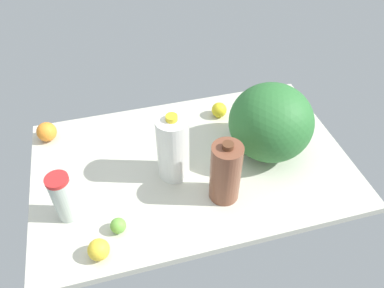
{
  "coord_description": "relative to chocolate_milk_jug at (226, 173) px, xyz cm",
  "views": [
    {
      "loc": [
        25.5,
        94.86,
        108.8
      ],
      "look_at": [
        0.0,
        0.0,
        13.0
      ],
      "focal_mm": 35.0,
      "sensor_mm": 36.0,
      "label": 1
    }
  ],
  "objects": [
    {
      "name": "watermelon",
      "position": [
        -23.37,
        -17.06,
        2.61
      ],
      "size": [
        31.46,
        31.46,
        28.93
      ],
      "primitive_type": "ellipsoid",
      "color": "#2E7033",
      "rests_on": "countertop"
    },
    {
      "name": "lime_far_back",
      "position": [
        37.7,
        5.03,
        -9.26
      ],
      "size": [
        5.19,
        5.19,
        5.19
      ],
      "primitive_type": "sphere",
      "color": "#6BAD3F",
      "rests_on": "countertop"
    },
    {
      "name": "countertop",
      "position": [
        6.77,
        -17.95,
        -13.36
      ],
      "size": [
        120.0,
        76.0,
        3.0
      ],
      "primitive_type": "cube",
      "color": "beige",
      "rests_on": "ground"
    },
    {
      "name": "lemon_loose",
      "position": [
        -11.89,
        -42.02,
        -8.58
      ],
      "size": [
        6.54,
        6.54,
        6.54
      ],
      "primitive_type": "sphere",
      "color": "yellow",
      "rests_on": "countertop"
    },
    {
      "name": "tumbler_cup",
      "position": [
        53.1,
        -5.45,
        -2.38
      ],
      "size": [
        7.4,
        7.4,
        18.88
      ],
      "color": "silver",
      "rests_on": "countertop"
    },
    {
      "name": "lemon_by_jug",
      "position": [
        -32.45,
        -41.52,
        -7.93
      ],
      "size": [
        7.85,
        7.85,
        7.85
      ],
      "primitive_type": "sphere",
      "color": "yellow",
      "rests_on": "countertop"
    },
    {
      "name": "orange_near_front",
      "position": [
        60.08,
        -46.04,
        -7.91
      ],
      "size": [
        7.89,
        7.89,
        7.89
      ],
      "primitive_type": "sphere",
      "color": "orange",
      "rests_on": "countertop"
    },
    {
      "name": "chocolate_milk_jug",
      "position": [
        0.0,
        0.0,
        0.0
      ],
      "size": [
        10.47,
        10.47,
        25.28
      ],
      "color": "brown",
      "rests_on": "countertop"
    },
    {
      "name": "milk_jug",
      "position": [
        14.53,
        -14.78,
        1.25
      ],
      "size": [
        11.5,
        11.5,
        27.78
      ],
      "color": "white",
      "rests_on": "countertop"
    },
    {
      "name": "lemon_beside_bowl",
      "position": [
        44.42,
        12.63,
        -8.46
      ],
      "size": [
        6.79,
        6.79,
        6.79
      ],
      "primitive_type": "sphere",
      "color": "yellow",
      "rests_on": "countertop"
    }
  ]
}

